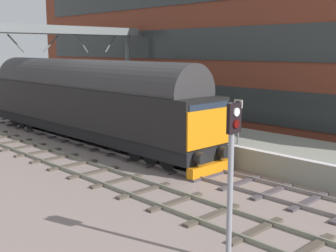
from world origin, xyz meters
TOP-DOWN VIEW (x-y plane):
  - ground_plane at (0.00, 0.00)m, footprint 140.00×140.00m
  - track_main at (0.00, 0.00)m, footprint 2.50×60.00m
  - track_adjacent_west at (-3.37, 0.00)m, footprint 2.50×60.00m
  - station_platform at (3.60, 0.00)m, footprint 4.00×44.00m
  - station_building at (10.67, 3.38)m, footprint 6.04×42.95m
  - diesel_locomotive at (0.00, 6.61)m, footprint 2.74×19.07m
  - signal_post_mid at (-5.39, -8.11)m, footprint 0.44×0.22m
  - platform_number_sign at (2.12, -2.59)m, footprint 0.10×0.44m
  - waiting_passenger at (2.41, 5.05)m, footprint 0.41×0.50m
  - overhead_footbridge at (0.37, 10.84)m, footprint 12.67×2.00m

SIDE VIEW (x-z plane):
  - ground_plane at x=0.00m, z-range 0.00..0.00m
  - track_main at x=0.00m, z-range -0.02..0.13m
  - track_adjacent_west at x=-3.37m, z-range -0.02..0.13m
  - station_platform at x=3.60m, z-range 0.00..1.01m
  - waiting_passenger at x=2.41m, z-range 1.17..2.81m
  - platform_number_sign at x=2.12m, z-range 1.33..3.35m
  - diesel_locomotive at x=0.00m, z-range 0.14..4.83m
  - signal_post_mid at x=-5.39m, z-range 0.52..4.53m
  - station_building at x=10.67m, z-range 0.00..10.79m
  - overhead_footbridge at x=0.37m, z-range 2.71..9.39m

